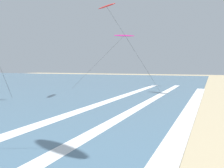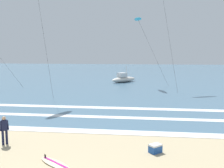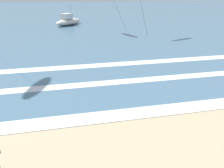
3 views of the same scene
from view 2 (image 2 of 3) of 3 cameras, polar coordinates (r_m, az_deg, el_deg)
The scene contains 9 objects.
ocean_surface at distance 60.99m, azimuth 3.54°, elevation 2.29°, with size 140.00×90.00×0.01m, color slate.
wave_foam_shoreline at distance 17.27m, azimuth -5.89°, elevation -10.20°, with size 49.90×1.00×0.01m, color white.
wave_foam_mid_break at distance 20.63m, azimuth -0.49°, elevation -7.27°, with size 56.86×0.78×0.01m, color white.
wave_foam_outer_break at distance 23.95m, azimuth -0.32°, elevation -5.24°, with size 56.00×0.95×0.01m, color white.
surfer_foreground_main at distance 15.76m, azimuth -22.51°, elevation -8.84°, with size 0.44×0.40×1.60m.
surfboard_near_water at distance 12.76m, azimuth -12.31°, elevation -16.61°, with size 2.06×1.71×0.25m.
kite_cyan_low_near at distance 39.19m, azimuth 5.71°, elevation 13.88°, with size 5.49×3.29×10.04m.
offshore_boat at distance 43.99m, azimuth 2.54°, elevation 1.13°, with size 4.66×5.06×2.70m.
cooler_box at distance 13.90m, azimuth 9.46°, elevation -13.72°, with size 0.76×0.74×0.44m.
Camera 2 is at (3.71, -7.31, 5.15)m, focal length 41.75 mm.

